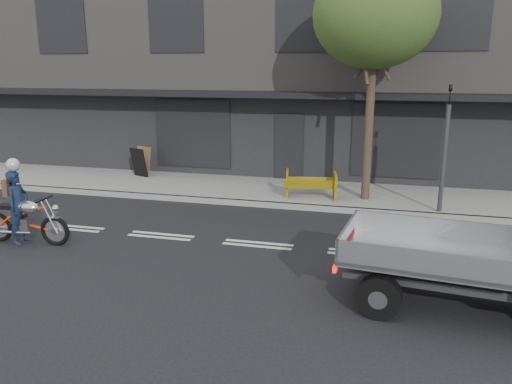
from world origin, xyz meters
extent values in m
plane|color=black|center=(0.00, 0.00, 0.00)|extent=(80.00, 80.00, 0.00)
cube|color=gray|center=(0.00, 4.70, 0.07)|extent=(32.00, 3.20, 0.15)
cube|color=gray|center=(0.00, 3.10, 0.07)|extent=(32.00, 0.20, 0.15)
cube|color=slate|center=(0.00, 11.30, 4.00)|extent=(26.00, 10.00, 8.00)
cylinder|color=#382B21|center=(2.20, 4.20, 2.00)|extent=(0.24, 0.24, 4.00)
ellipsoid|color=#274A1B|center=(2.20, 4.20, 5.30)|extent=(3.40, 3.40, 2.89)
cylinder|color=#2D2D30|center=(4.20, 3.35, 1.50)|extent=(0.12, 0.12, 3.00)
imported|color=black|center=(4.20, 3.35, 3.25)|extent=(0.08, 0.10, 0.50)
torus|color=black|center=(-4.44, -1.17, 0.33)|extent=(0.71, 0.14, 0.70)
cube|color=#2D2D30|center=(-5.22, -1.21, 0.44)|extent=(0.37, 0.26, 0.29)
ellipsoid|color=silver|center=(-5.05, -1.20, 0.87)|extent=(0.58, 0.35, 0.28)
cube|color=black|center=(-5.55, -1.23, 0.85)|extent=(0.57, 0.28, 0.09)
cylinder|color=black|center=(-4.63, -1.18, 1.07)|extent=(0.08, 0.62, 0.04)
imported|color=#131E36|center=(-5.32, -1.21, 0.84)|extent=(0.44, 0.64, 1.69)
cylinder|color=black|center=(2.71, -2.80, 0.36)|extent=(0.74, 0.34, 0.72)
cylinder|color=black|center=(2.89, -1.21, 0.36)|extent=(0.74, 0.34, 0.72)
cube|color=#2D2D30|center=(4.30, -2.17, 0.52)|extent=(4.42, 1.43, 0.13)
cube|color=#BABAC0|center=(3.51, -2.08, 0.87)|extent=(3.02, 2.15, 0.09)
camera|label=1|loc=(2.64, -10.40, 3.95)|focal=35.00mm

